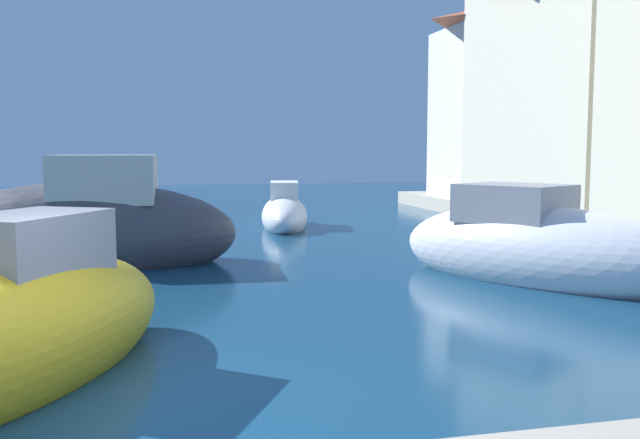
{
  "coord_description": "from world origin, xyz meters",
  "views": [
    {
      "loc": [
        0.03,
        -5.74,
        2.24
      ],
      "look_at": [
        3.7,
        9.83,
        0.63
      ],
      "focal_mm": 38.6,
      "sensor_mm": 36.0,
      "label": 1
    }
  ],
  "objects": [
    {
      "name": "waterfront_building_annex",
      "position": [
        13.0,
        12.39,
        4.62
      ],
      "size": [
        6.25,
        7.39,
        8.12
      ],
      "color": "beige",
      "rests_on": "quay_promenade"
    },
    {
      "name": "moored_boat_2",
      "position": [
        -1.43,
        8.35,
        0.68
      ],
      "size": [
        6.17,
        2.65,
        2.63
      ],
      "rotation": [
        0.0,
        0.0,
        3.09
      ],
      "color": "#3F3F47",
      "rests_on": "ground"
    },
    {
      "name": "moored_boat_4",
      "position": [
        6.35,
        4.92,
        0.54
      ],
      "size": [
        4.34,
        5.55,
        2.03
      ],
      "rotation": [
        0.0,
        0.0,
        5.25
      ],
      "color": "white",
      "rests_on": "ground"
    },
    {
      "name": "waterfront_building_far",
      "position": [
        13.0,
        16.8,
        4.12
      ],
      "size": [
        5.36,
        6.78,
        7.14
      ],
      "color": "white",
      "rests_on": "quay_promenade"
    },
    {
      "name": "ground",
      "position": [
        0.0,
        0.0,
        0.0
      ],
      "size": [
        80.0,
        80.0,
        0.0
      ],
      "primitive_type": "plane",
      "color": "navy"
    },
    {
      "name": "moored_boat_1",
      "position": [
        3.61,
        13.98,
        0.41
      ],
      "size": [
        2.02,
        4.3,
        1.59
      ],
      "rotation": [
        0.0,
        0.0,
        4.54
      ],
      "color": "white",
      "rests_on": "ground"
    },
    {
      "name": "quay_promenade",
      "position": [
        4.32,
        -0.37,
        0.25
      ],
      "size": [
        44.0,
        32.0,
        0.5
      ],
      "color": "#BCB29E",
      "rests_on": "ground"
    },
    {
      "name": "moored_boat_5",
      "position": [
        -1.41,
        1.25,
        0.5
      ],
      "size": [
        3.83,
        5.03,
        1.97
      ],
      "rotation": [
        0.0,
        0.0,
        4.21
      ],
      "color": "gold",
      "rests_on": "ground"
    }
  ]
}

